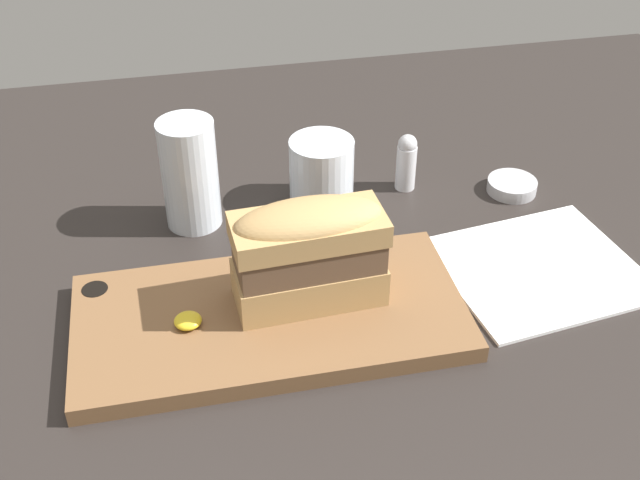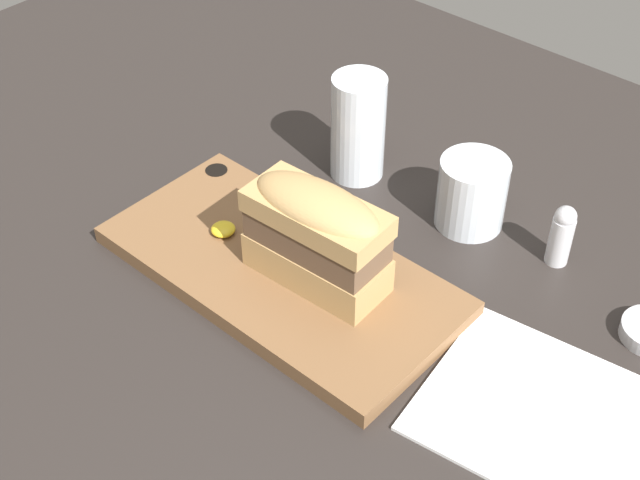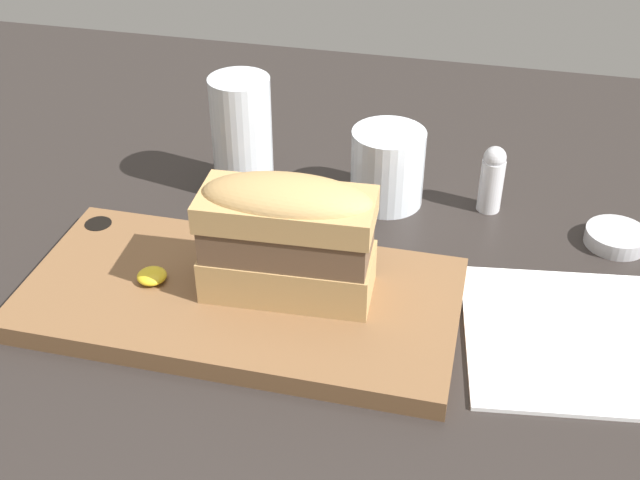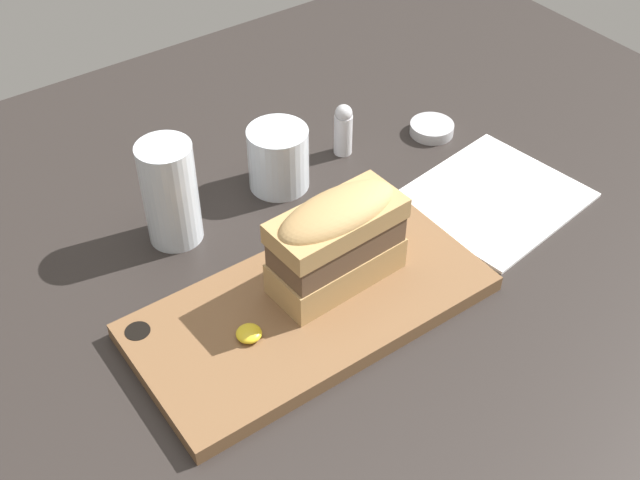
{
  "view_description": "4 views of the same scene",
  "coord_description": "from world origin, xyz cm",
  "px_view_note": "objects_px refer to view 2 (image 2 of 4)",
  "views": [
    {
      "loc": [
        -7.27,
        -58.05,
        55.26
      ],
      "look_at": [
        5.56,
        2.87,
        9.36
      ],
      "focal_mm": 45.0,
      "sensor_mm": 36.0,
      "label": 1
    },
    {
      "loc": [
        47.77,
        -47.49,
        65.79
      ],
      "look_at": [
        5.98,
        -0.57,
        10.96
      ],
      "focal_mm": 50.0,
      "sensor_mm": 36.0,
      "label": 2
    },
    {
      "loc": [
        19.39,
        -51.31,
        47.02
      ],
      "look_at": [
        6.91,
        0.94,
        9.65
      ],
      "focal_mm": 45.0,
      "sensor_mm": 36.0,
      "label": 3
    },
    {
      "loc": [
        -32.76,
        -47.6,
        64.94
      ],
      "look_at": [
        1.82,
        0.87,
        10.84
      ],
      "focal_mm": 45.0,
      "sensor_mm": 36.0,
      "label": 4
    }
  ],
  "objects_px": {
    "water_glass": "(358,134)",
    "wine_glass": "(471,196)",
    "salt_shaker": "(562,234)",
    "sandwich": "(317,232)",
    "napkin": "(540,412)",
    "serving_board": "(278,268)"
  },
  "relations": [
    {
      "from": "salt_shaker",
      "to": "sandwich",
      "type": "bearing_deg",
      "value": -128.39
    },
    {
      "from": "serving_board",
      "to": "salt_shaker",
      "type": "bearing_deg",
      "value": 45.93
    },
    {
      "from": "wine_glass",
      "to": "salt_shaker",
      "type": "distance_m",
      "value": 0.11
    },
    {
      "from": "water_glass",
      "to": "wine_glass",
      "type": "height_order",
      "value": "water_glass"
    },
    {
      "from": "sandwich",
      "to": "wine_glass",
      "type": "distance_m",
      "value": 0.2
    },
    {
      "from": "wine_glass",
      "to": "napkin",
      "type": "xyz_separation_m",
      "value": [
        0.2,
        -0.18,
        -0.04
      ]
    },
    {
      "from": "napkin",
      "to": "wine_glass",
      "type": "bearing_deg",
      "value": 138.22
    },
    {
      "from": "serving_board",
      "to": "napkin",
      "type": "xyz_separation_m",
      "value": [
        0.3,
        0.02,
        -0.01
      ]
    },
    {
      "from": "serving_board",
      "to": "salt_shaker",
      "type": "distance_m",
      "value": 0.3
    },
    {
      "from": "wine_glass",
      "to": "sandwich",
      "type": "bearing_deg",
      "value": -105.46
    },
    {
      "from": "napkin",
      "to": "salt_shaker",
      "type": "bearing_deg",
      "value": 116.52
    },
    {
      "from": "serving_board",
      "to": "water_glass",
      "type": "relative_size",
      "value": 2.95
    },
    {
      "from": "sandwich",
      "to": "water_glass",
      "type": "bearing_deg",
      "value": 118.57
    },
    {
      "from": "napkin",
      "to": "salt_shaker",
      "type": "xyz_separation_m",
      "value": [
        -0.09,
        0.19,
        0.04
      ]
    },
    {
      "from": "serving_board",
      "to": "sandwich",
      "type": "distance_m",
      "value": 0.08
    },
    {
      "from": "sandwich",
      "to": "salt_shaker",
      "type": "relative_size",
      "value": 2.03
    },
    {
      "from": "serving_board",
      "to": "salt_shaker",
      "type": "relative_size",
      "value": 5.21
    },
    {
      "from": "water_glass",
      "to": "napkin",
      "type": "distance_m",
      "value": 0.39
    },
    {
      "from": "napkin",
      "to": "sandwich",
      "type": "bearing_deg",
      "value": -176.7
    },
    {
      "from": "napkin",
      "to": "water_glass",
      "type": "bearing_deg",
      "value": 154.65
    },
    {
      "from": "water_glass",
      "to": "salt_shaker",
      "type": "distance_m",
      "value": 0.26
    },
    {
      "from": "sandwich",
      "to": "salt_shaker",
      "type": "bearing_deg",
      "value": 51.61
    }
  ]
}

